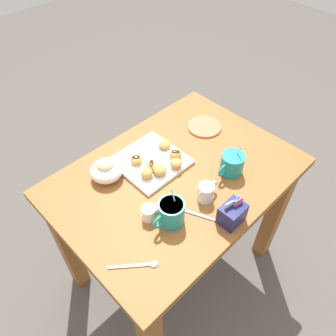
{
  "coord_description": "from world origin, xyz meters",
  "views": [
    {
      "loc": [
        0.65,
        0.62,
        1.75
      ],
      "look_at": [
        0.01,
        -0.04,
        0.78
      ],
      "focal_mm": 35.2,
      "sensor_mm": 36.0,
      "label": 1
    }
  ],
  "objects_px": {
    "dining_table": "(176,198)",
    "coffee_mug_teal_left": "(232,163)",
    "coffee_mug_teal_right": "(171,212)",
    "saucer_coral_left": "(204,127)",
    "cream_pitcher_white": "(206,192)",
    "beignet_2": "(176,154)",
    "chocolate_sauce_pitcher": "(149,212)",
    "beignet_5": "(164,145)",
    "pastry_plate_square": "(151,161)",
    "beignet_4": "(136,160)",
    "beignet_3": "(147,173)",
    "beignet_6": "(152,165)",
    "beignet_1": "(160,170)",
    "ice_cream_bowl": "(106,170)",
    "beignet_0": "(176,163)",
    "sugar_caddy": "(232,214)"
  },
  "relations": [
    {
      "from": "pastry_plate_square",
      "to": "beignet_6",
      "type": "xyz_separation_m",
      "value": [
        0.03,
        0.04,
        0.02
      ]
    },
    {
      "from": "beignet_6",
      "to": "beignet_3",
      "type": "bearing_deg",
      "value": 25.91
    },
    {
      "from": "beignet_1",
      "to": "beignet_6",
      "type": "xyz_separation_m",
      "value": [
        0.0,
        -0.04,
        -0.0
      ]
    },
    {
      "from": "cream_pitcher_white",
      "to": "saucer_coral_left",
      "type": "distance_m",
      "value": 0.42
    },
    {
      "from": "dining_table",
      "to": "cream_pitcher_white",
      "type": "distance_m",
      "value": 0.25
    },
    {
      "from": "ice_cream_bowl",
      "to": "beignet_1",
      "type": "distance_m",
      "value": 0.21
    },
    {
      "from": "coffee_mug_teal_right",
      "to": "beignet_4",
      "type": "height_order",
      "value": "coffee_mug_teal_right"
    },
    {
      "from": "ice_cream_bowl",
      "to": "beignet_5",
      "type": "relative_size",
      "value": 2.45
    },
    {
      "from": "coffee_mug_teal_right",
      "to": "saucer_coral_left",
      "type": "bearing_deg",
      "value": -151.44
    },
    {
      "from": "cream_pitcher_white",
      "to": "beignet_2",
      "type": "distance_m",
      "value": 0.24
    },
    {
      "from": "ice_cream_bowl",
      "to": "saucer_coral_left",
      "type": "xyz_separation_m",
      "value": [
        -0.51,
        0.07,
        -0.04
      ]
    },
    {
      "from": "beignet_5",
      "to": "cream_pitcher_white",
      "type": "bearing_deg",
      "value": 75.72
    },
    {
      "from": "coffee_mug_teal_left",
      "to": "sugar_caddy",
      "type": "bearing_deg",
      "value": 38.31
    },
    {
      "from": "pastry_plate_square",
      "to": "beignet_4",
      "type": "distance_m",
      "value": 0.06
    },
    {
      "from": "cream_pitcher_white",
      "to": "beignet_6",
      "type": "bearing_deg",
      "value": -79.32
    },
    {
      "from": "beignet_0",
      "to": "ice_cream_bowl",
      "type": "bearing_deg",
      "value": -35.95
    },
    {
      "from": "coffee_mug_teal_left",
      "to": "ice_cream_bowl",
      "type": "bearing_deg",
      "value": -41.17
    },
    {
      "from": "beignet_6",
      "to": "beignet_5",
      "type": "bearing_deg",
      "value": -156.94
    },
    {
      "from": "chocolate_sauce_pitcher",
      "to": "beignet_5",
      "type": "distance_m",
      "value": 0.36
    },
    {
      "from": "coffee_mug_teal_left",
      "to": "beignet_4",
      "type": "xyz_separation_m",
      "value": [
        0.25,
        -0.3,
        -0.02
      ]
    },
    {
      "from": "dining_table",
      "to": "beignet_2",
      "type": "height_order",
      "value": "beignet_2"
    },
    {
      "from": "coffee_mug_teal_left",
      "to": "beignet_1",
      "type": "relative_size",
      "value": 2.55
    },
    {
      "from": "pastry_plate_square",
      "to": "beignet_0",
      "type": "relative_size",
      "value": 4.91
    },
    {
      "from": "beignet_1",
      "to": "chocolate_sauce_pitcher",
      "type": "bearing_deg",
      "value": 35.72
    },
    {
      "from": "dining_table",
      "to": "coffee_mug_teal_right",
      "type": "bearing_deg",
      "value": 39.36
    },
    {
      "from": "beignet_6",
      "to": "ice_cream_bowl",
      "type": "bearing_deg",
      "value": -33.52
    },
    {
      "from": "ice_cream_bowl",
      "to": "beignet_4",
      "type": "relative_size",
      "value": 2.55
    },
    {
      "from": "chocolate_sauce_pitcher",
      "to": "beignet_0",
      "type": "height_order",
      "value": "chocolate_sauce_pitcher"
    },
    {
      "from": "beignet_3",
      "to": "beignet_6",
      "type": "xyz_separation_m",
      "value": [
        -0.05,
        -0.02,
        -0.0
      ]
    },
    {
      "from": "coffee_mug_teal_left",
      "to": "cream_pitcher_white",
      "type": "distance_m",
      "value": 0.18
    },
    {
      "from": "dining_table",
      "to": "beignet_1",
      "type": "distance_m",
      "value": 0.2
    },
    {
      "from": "beignet_1",
      "to": "beignet_4",
      "type": "height_order",
      "value": "beignet_1"
    },
    {
      "from": "beignet_0",
      "to": "coffee_mug_teal_left",
      "type": "bearing_deg",
      "value": 132.29
    },
    {
      "from": "chocolate_sauce_pitcher",
      "to": "beignet_5",
      "type": "bearing_deg",
      "value": -142.8
    },
    {
      "from": "saucer_coral_left",
      "to": "beignet_5",
      "type": "distance_m",
      "value": 0.24
    },
    {
      "from": "dining_table",
      "to": "coffee_mug_teal_left",
      "type": "bearing_deg",
      "value": 139.9
    },
    {
      "from": "pastry_plate_square",
      "to": "sugar_caddy",
      "type": "height_order",
      "value": "sugar_caddy"
    },
    {
      "from": "pastry_plate_square",
      "to": "saucer_coral_left",
      "type": "relative_size",
      "value": 1.67
    },
    {
      "from": "dining_table",
      "to": "coffee_mug_teal_right",
      "type": "distance_m",
      "value": 0.31
    },
    {
      "from": "ice_cream_bowl",
      "to": "beignet_2",
      "type": "xyz_separation_m",
      "value": [
        -0.27,
        0.12,
        -0.01
      ]
    },
    {
      "from": "beignet_4",
      "to": "beignet_2",
      "type": "bearing_deg",
      "value": 147.46
    },
    {
      "from": "dining_table",
      "to": "sugar_caddy",
      "type": "distance_m",
      "value": 0.35
    },
    {
      "from": "chocolate_sauce_pitcher",
      "to": "beignet_0",
      "type": "distance_m",
      "value": 0.26
    },
    {
      "from": "dining_table",
      "to": "ice_cream_bowl",
      "type": "height_order",
      "value": "ice_cream_bowl"
    },
    {
      "from": "beignet_0",
      "to": "beignet_2",
      "type": "distance_m",
      "value": 0.06
    },
    {
      "from": "pastry_plate_square",
      "to": "beignet_5",
      "type": "distance_m",
      "value": 0.1
    },
    {
      "from": "pastry_plate_square",
      "to": "sugar_caddy",
      "type": "xyz_separation_m",
      "value": [
        -0.01,
        0.41,
        0.03
      ]
    },
    {
      "from": "coffee_mug_teal_left",
      "to": "beignet_4",
      "type": "distance_m",
      "value": 0.39
    },
    {
      "from": "coffee_mug_teal_right",
      "to": "cream_pitcher_white",
      "type": "bearing_deg",
      "value": 173.23
    },
    {
      "from": "dining_table",
      "to": "beignet_5",
      "type": "relative_size",
      "value": 18.61
    }
  ]
}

